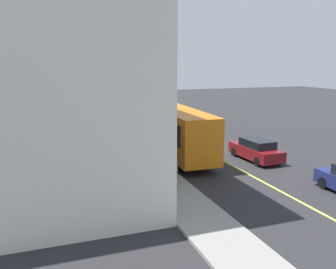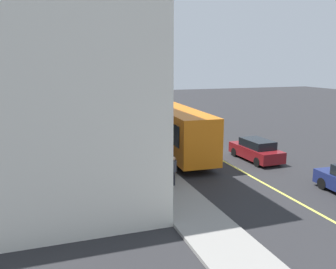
# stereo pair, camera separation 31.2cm
# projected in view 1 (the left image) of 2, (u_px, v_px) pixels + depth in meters

# --- Properties ---
(ground) EXTENTS (120.00, 120.00, 0.00)m
(ground) POSITION_uv_depth(u_px,v_px,m) (203.00, 150.00, 27.71)
(ground) COLOR #28282B
(sidewalk) EXTENTS (80.00, 2.50, 0.15)m
(sidewalk) POSITION_uv_depth(u_px,v_px,m) (136.00, 155.00, 25.88)
(sidewalk) COLOR gray
(sidewalk) RESTS_ON ground
(lane_centre_stripe) EXTENTS (36.00, 0.16, 0.01)m
(lane_centre_stripe) POSITION_uv_depth(u_px,v_px,m) (203.00, 150.00, 27.71)
(lane_centre_stripe) COLOR #D8D14C
(lane_centre_stripe) RESTS_ON ground
(storefront_building) EXTENTS (27.38, 12.12, 12.31)m
(storefront_building) POSITION_uv_depth(u_px,v_px,m) (28.00, 72.00, 24.26)
(storefront_building) COLOR silver
(storefront_building) RESTS_ON ground
(bus) EXTENTS (11.22, 2.96, 3.50)m
(bus) POSITION_uv_depth(u_px,v_px,m) (175.00, 129.00, 25.85)
(bus) COLOR orange
(bus) RESTS_ON ground
(traffic_light) EXTENTS (0.30, 0.52, 3.20)m
(traffic_light) POSITION_uv_depth(u_px,v_px,m) (169.00, 136.00, 20.71)
(traffic_light) COLOR #2D2D33
(traffic_light) RESTS_ON sidewalk
(car_maroon) EXTENTS (4.36, 1.98, 1.52)m
(car_maroon) POSITION_uv_depth(u_px,v_px,m) (256.00, 150.00, 24.72)
(car_maroon) COLOR maroon
(car_maroon) RESTS_ON ground
(car_yellow) EXTENTS (4.33, 1.92, 1.52)m
(car_yellow) POSITION_uv_depth(u_px,v_px,m) (178.00, 116.00, 40.40)
(car_yellow) COLOR yellow
(car_yellow) RESTS_ON ground
(pedestrian_waiting) EXTENTS (0.34, 0.34, 1.83)m
(pedestrian_waiting) POSITION_uv_depth(u_px,v_px,m) (113.00, 122.00, 33.46)
(pedestrian_waiting) COLOR black
(pedestrian_waiting) RESTS_ON sidewalk
(pedestrian_mid_block) EXTENTS (0.34, 0.34, 1.62)m
(pedestrian_mid_block) POSITION_uv_depth(u_px,v_px,m) (175.00, 168.00, 19.14)
(pedestrian_mid_block) COLOR black
(pedestrian_mid_block) RESTS_ON sidewalk
(pedestrian_near_storefront) EXTENTS (0.34, 0.34, 1.76)m
(pedestrian_near_storefront) POSITION_uv_depth(u_px,v_px,m) (128.00, 144.00, 24.29)
(pedestrian_near_storefront) COLOR black
(pedestrian_near_storefront) RESTS_ON sidewalk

